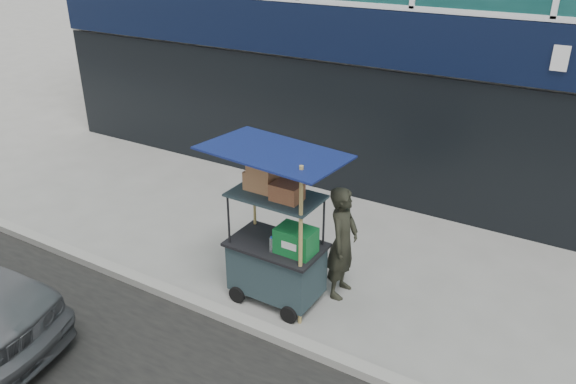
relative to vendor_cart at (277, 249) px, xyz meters
The scene contains 4 objects.
ground 0.99m from the vendor_cart, 55.62° to the right, with size 80.00×80.00×0.00m, color slate.
curb 1.07m from the vendor_cart, 63.83° to the right, with size 80.00×0.18×0.12m, color gray.
vendor_cart is the anchor object (origin of this frame).
vendor_man 0.87m from the vendor_cart, 40.48° to the left, with size 0.58×0.38×1.58m, color black.
Camera 1 is at (2.95, -4.74, 4.57)m, focal length 35.00 mm.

